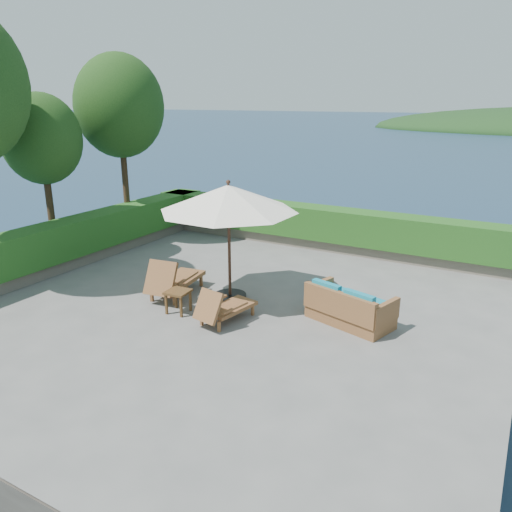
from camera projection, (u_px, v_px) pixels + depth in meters
The scene contains 14 objects.
ground at pixel (228, 308), 11.54m from camera, with size 12.00×12.00×0.00m, color gray.
foundation at pixel (229, 368), 12.01m from camera, with size 12.00×12.00×3.00m, color #554F44.
ocean at pixel (230, 419), 12.44m from camera, with size 600.00×600.00×0.00m, color #18284B.
planter_wall_far at pixel (321, 243), 16.14m from camera, with size 12.00×0.60×0.36m, color slate.
planter_wall_left at pixel (61, 264), 14.12m from camera, with size 0.60×12.00×0.36m, color slate.
hedge_far at pixel (322, 223), 15.94m from camera, with size 12.40×0.90×1.00m, color #1D4E16.
hedge_left at pixel (58, 241), 13.91m from camera, with size 0.90×12.40×1.00m, color #1D4E16.
tree_mid at pixel (42, 140), 13.89m from camera, with size 2.20×2.20×4.83m.
tree_far at pixel (119, 106), 15.69m from camera, with size 2.80×2.80×6.03m.
patio_umbrella at pixel (229, 199), 11.35m from camera, with size 4.26×4.26×2.89m.
lounge_left at pixel (173, 279), 12.15m from camera, with size 0.97×1.88×1.04m.
lounge_right at pixel (223, 307), 10.72m from camera, with size 0.84×1.54×0.84m.
side_table at pixel (178, 295), 11.20m from camera, with size 0.54×0.54×0.53m.
wicker_loveseat at pixel (349, 308), 10.67m from camera, with size 2.01×1.41×0.90m.
Camera 1 is at (5.81, -8.94, 4.63)m, focal length 35.00 mm.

